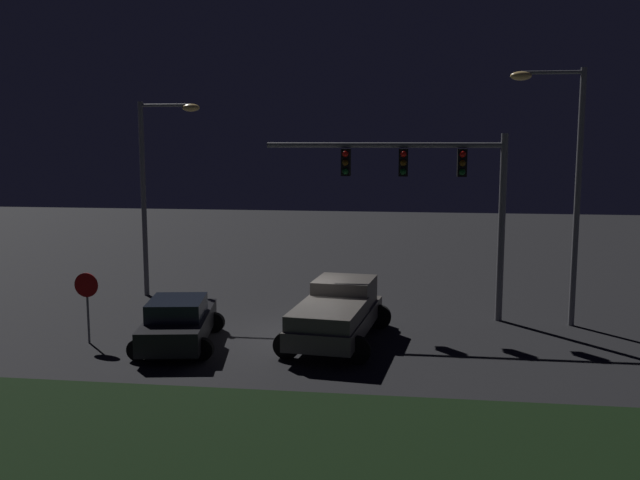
{
  "coord_description": "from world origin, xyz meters",
  "views": [
    {
      "loc": [
        3.51,
        -22.0,
        6.27
      ],
      "look_at": [
        0.5,
        0.48,
        3.05
      ],
      "focal_mm": 39.52,
      "sensor_mm": 36.0,
      "label": 1
    }
  ],
  "objects_px": {
    "traffic_signal_gantry": "(431,180)",
    "street_lamp_right": "(565,168)",
    "car_sedan": "(178,322)",
    "pickup_truck": "(338,310)",
    "street_lamp_left": "(155,174)",
    "stop_sign": "(87,294)"
  },
  "relations": [
    {
      "from": "car_sedan",
      "to": "street_lamp_right",
      "type": "height_order",
      "value": "street_lamp_right"
    },
    {
      "from": "stop_sign",
      "to": "street_lamp_left",
      "type": "bearing_deg",
      "value": 92.26
    },
    {
      "from": "street_lamp_right",
      "to": "car_sedan",
      "type": "bearing_deg",
      "value": -161.15
    },
    {
      "from": "pickup_truck",
      "to": "street_lamp_left",
      "type": "distance_m",
      "value": 10.42
    },
    {
      "from": "pickup_truck",
      "to": "car_sedan",
      "type": "height_order",
      "value": "pickup_truck"
    },
    {
      "from": "traffic_signal_gantry",
      "to": "street_lamp_right",
      "type": "bearing_deg",
      "value": -4.47
    },
    {
      "from": "car_sedan",
      "to": "stop_sign",
      "type": "height_order",
      "value": "stop_sign"
    },
    {
      "from": "pickup_truck",
      "to": "stop_sign",
      "type": "distance_m",
      "value": 7.78
    },
    {
      "from": "street_lamp_right",
      "to": "stop_sign",
      "type": "relative_size",
      "value": 3.86
    },
    {
      "from": "street_lamp_left",
      "to": "street_lamp_right",
      "type": "relative_size",
      "value": 0.9
    },
    {
      "from": "street_lamp_left",
      "to": "stop_sign",
      "type": "bearing_deg",
      "value": -87.74
    },
    {
      "from": "traffic_signal_gantry",
      "to": "street_lamp_right",
      "type": "xyz_separation_m",
      "value": [
        4.38,
        -0.34,
        0.47
      ]
    },
    {
      "from": "car_sedan",
      "to": "traffic_signal_gantry",
      "type": "bearing_deg",
      "value": -69.21
    },
    {
      "from": "car_sedan",
      "to": "stop_sign",
      "type": "distance_m",
      "value": 2.99
    },
    {
      "from": "traffic_signal_gantry",
      "to": "stop_sign",
      "type": "distance_m",
      "value": 11.94
    },
    {
      "from": "pickup_truck",
      "to": "street_lamp_right",
      "type": "bearing_deg",
      "value": -61.55
    },
    {
      "from": "car_sedan",
      "to": "street_lamp_left",
      "type": "height_order",
      "value": "street_lamp_left"
    },
    {
      "from": "pickup_truck",
      "to": "traffic_signal_gantry",
      "type": "relative_size",
      "value": 0.67
    },
    {
      "from": "pickup_truck",
      "to": "car_sedan",
      "type": "relative_size",
      "value": 1.21
    },
    {
      "from": "pickup_truck",
      "to": "traffic_signal_gantry",
      "type": "distance_m",
      "value": 5.84
    },
    {
      "from": "traffic_signal_gantry",
      "to": "street_lamp_right",
      "type": "relative_size",
      "value": 0.97
    },
    {
      "from": "pickup_truck",
      "to": "stop_sign",
      "type": "bearing_deg",
      "value": 106.0
    }
  ]
}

